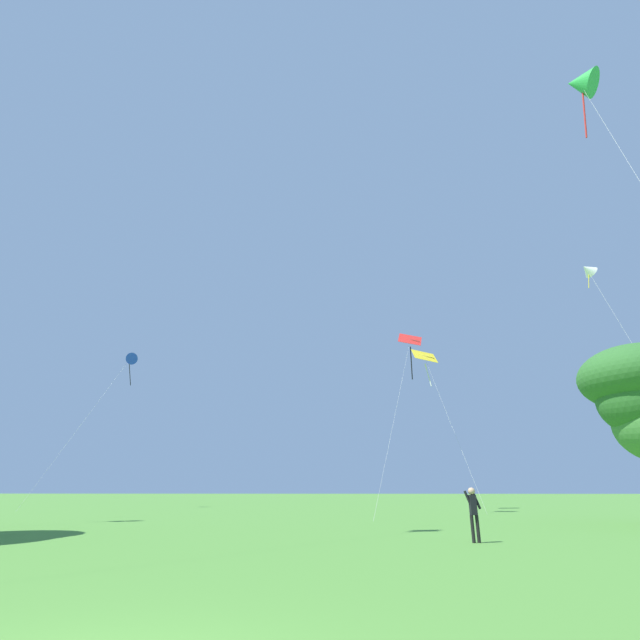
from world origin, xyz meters
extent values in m
cube|color=red|center=(7.54, 31.65, 12.79)|extent=(2.01, 1.03, 1.37)
cylinder|color=#3F382D|center=(7.54, 31.65, 12.79)|extent=(1.48, 0.48, 0.55)
cylinder|color=black|center=(7.53, 31.67, 10.88)|extent=(0.12, 0.14, 2.61)
cylinder|color=silver|center=(5.62, 27.32, 6.33)|extent=(3.85, 8.68, 12.66)
cone|color=white|center=(17.45, 22.87, 14.38)|extent=(1.22, 1.12, 1.04)
cylinder|color=yellow|center=(17.37, 22.87, 13.59)|extent=(0.21, 0.06, 0.93)
cone|color=green|center=(15.34, 16.01, 22.24)|extent=(2.49, 2.40, 2.03)
cylinder|color=red|center=(15.24, 16.14, 20.21)|extent=(0.32, 0.38, 2.77)
cube|color=yellow|center=(9.79, 38.73, 13.35)|extent=(2.38, 1.84, 1.51)
cylinder|color=#3F382D|center=(9.79, 38.73, 13.35)|extent=(1.93, 0.33, 0.44)
cylinder|color=silver|center=(9.98, 38.57, 11.52)|extent=(0.51, 0.45, 2.21)
cylinder|color=silver|center=(10.81, 34.76, 6.60)|extent=(2.04, 7.96, 13.19)
cone|color=blue|center=(-19.17, 40.26, 13.93)|extent=(1.68, 1.68, 1.35)
cylinder|color=black|center=(-18.98, 40.34, 12.34)|extent=(0.46, 0.24, 2.20)
cylinder|color=silver|center=(-20.75, 36.22, 6.91)|extent=(3.18, 8.09, 13.82)
cylinder|color=black|center=(6.31, 12.27, 0.41)|extent=(0.11, 0.11, 0.81)
cylinder|color=black|center=(6.47, 12.29, 0.41)|extent=(0.11, 0.11, 0.81)
cube|color=black|center=(6.39, 12.28, 1.12)|extent=(0.22, 0.21, 0.61)
cylinder|color=black|center=(6.26, 12.26, 1.27)|extent=(0.28, 0.11, 0.57)
cylinder|color=black|center=(6.52, 12.29, 1.27)|extent=(0.28, 0.11, 0.57)
sphere|color=tan|center=(6.39, 12.28, 1.53)|extent=(0.22, 0.22, 0.22)
ellipsoid|color=#2D6628|center=(16.95, 19.62, 6.84)|extent=(5.49, 5.49, 3.30)
camera|label=1|loc=(2.35, -4.24, 1.58)|focal=26.41mm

